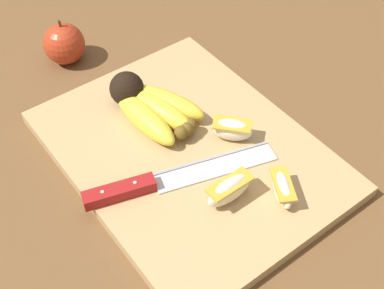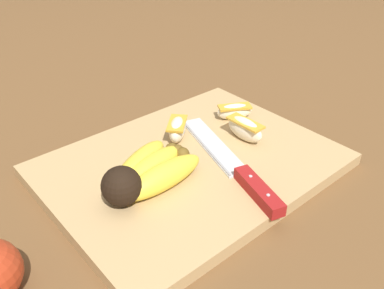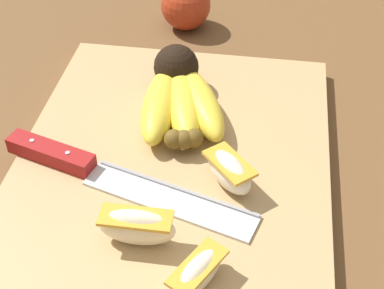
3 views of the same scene
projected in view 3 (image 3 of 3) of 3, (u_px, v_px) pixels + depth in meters
ground_plane at (172, 176)px, 0.61m from camera, size 6.00×6.00×0.00m
cutting_board at (174, 169)px, 0.61m from camera, size 0.43×0.33×0.02m
banana_bunch at (179, 97)px, 0.65m from camera, size 0.16×0.11×0.06m
chefs_knife at (90, 168)px, 0.59m from camera, size 0.11×0.28×0.02m
apple_wedge_near at (229, 171)px, 0.56m from camera, size 0.06×0.06×0.04m
apple_wedge_middle at (137, 227)px, 0.51m from camera, size 0.03×0.07×0.04m
apple_wedge_far at (197, 273)px, 0.48m from camera, size 0.07×0.05×0.03m
whole_apple at (186, 5)px, 0.83m from camera, size 0.07×0.07×0.08m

